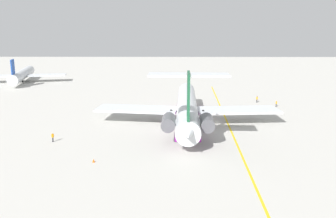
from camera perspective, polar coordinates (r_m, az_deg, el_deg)
The scene contains 8 objects.
ground at distance 75.72m, azimuth 7.52°, elevation -2.19°, with size 334.23×334.23×0.00m, color #B7B5AD.
main_jetliner at distance 72.95m, azimuth 3.10°, elevation 0.14°, with size 43.96×39.08×12.81m.
airliner_mid_right at distance 141.07m, azimuth -22.37°, elevation 5.18°, with size 31.37×31.23×9.40m.
ground_crew_near_nose at distance 93.61m, azimuth 17.04°, elevation 0.96°, with size 0.27×0.40×1.67m.
ground_crew_near_tail at distance 97.64m, azimuth 14.13°, elevation 1.67°, with size 0.36×0.33×1.78m.
ground_crew_portside at distance 65.68m, azimuth -18.08°, elevation -4.15°, with size 0.27×0.43×1.72m.
safety_cone_nose at distance 54.76m, azimuth -11.89°, elevation -8.12°, with size 0.40×0.40×0.55m, color #EA590F.
taxiway_centreline at distance 75.87m, azimuth 9.57°, elevation -2.23°, with size 93.05×0.36×0.01m, color gold.
Camera 1 is at (-72.49, 9.20, 19.86)m, focal length 37.87 mm.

